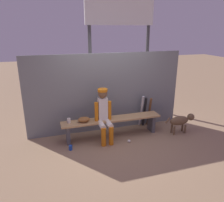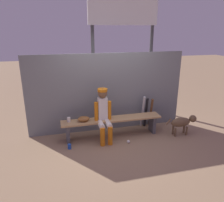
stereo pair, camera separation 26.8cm
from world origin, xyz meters
The scene contains 13 objects.
ground_plane centered at (0.00, 0.00, 0.00)m, with size 30.00×30.00×0.00m, color #937556.
chainlink_fence centered at (0.00, 0.47, 1.01)m, with size 4.04×0.03×2.01m, color slate.
dugout_bench centered at (0.00, 0.00, 0.38)m, with size 2.46×0.36×0.48m.
player_seated centered at (-0.23, -0.11, 0.68)m, with size 0.41×0.55×1.25m.
baseball_glove centered at (-0.69, 0.00, 0.54)m, with size 0.28×0.20×0.12m, color brown.
bat_aluminum_silver centered at (0.93, 0.32, 0.45)m, with size 0.06×0.06×0.92m, color #B7B7BC.
bat_aluminum_black centered at (1.03, 0.33, 0.42)m, with size 0.06×0.06×0.83m, color black.
bat_wood_dark centered at (1.16, 0.29, 0.42)m, with size 0.06×0.06×0.84m, color brown.
baseball centered at (0.29, -0.41, 0.04)m, with size 0.07×0.07×0.07m, color white.
cup_on_ground centered at (-1.07, -0.34, 0.06)m, with size 0.08×0.08×0.11m, color #1E47AD.
cup_on_bench centered at (-1.03, 0.05, 0.54)m, with size 0.08×0.08×0.11m, color silver.
scoreboard centered at (0.79, 1.58, 2.77)m, with size 2.32×0.27×3.90m.
dog centered at (1.75, -0.32, 0.34)m, with size 0.84×0.20×0.49m.
Camera 2 is at (-1.20, -4.77, 2.56)m, focal length 34.96 mm.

